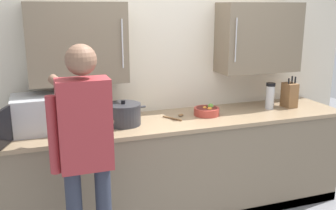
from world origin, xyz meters
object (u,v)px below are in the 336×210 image
person_figure (85,148)px  fruit_bowl (207,111)px  knife_block (289,95)px  microwave_oven (40,114)px  stock_pot (124,114)px  wooden_spoon (177,116)px  thermos_flask (270,96)px

person_figure → fruit_bowl: bearing=30.5°
knife_block → person_figure: size_ratio=0.19×
microwave_oven → stock_pot: 0.68m
stock_pot → wooden_spoon: size_ratio=1.85×
stock_pot → person_figure: 0.81m
fruit_bowl → knife_block: 0.92m
microwave_oven → person_figure: 0.79m
microwave_oven → stock_pot: bearing=-4.1°
stock_pot → person_figure: bearing=-121.4°
fruit_bowl → stock_pot: size_ratio=0.60×
thermos_flask → wooden_spoon: thermos_flask is taller
knife_block → stock_pot: (-1.73, -0.03, -0.03)m
stock_pot → wooden_spoon: bearing=5.6°
fruit_bowl → wooden_spoon: (-0.30, 0.02, -0.03)m
stock_pot → person_figure: size_ratio=0.23×
thermos_flask → person_figure: person_figure is taller
microwave_oven → stock_pot: size_ratio=1.83×
thermos_flask → person_figure: (-1.92, -0.73, -0.05)m
fruit_bowl → person_figure: (-1.23, -0.73, 0.04)m
thermos_flask → wooden_spoon: size_ratio=1.23×
knife_block → microwave_oven: bearing=179.6°
wooden_spoon → person_figure: person_figure is taller
person_figure → wooden_spoon: bearing=38.5°
fruit_bowl → knife_block: (0.92, -0.00, 0.08)m
microwave_oven → fruit_bowl: (1.49, -0.02, -0.10)m
thermos_flask → person_figure: 2.05m
thermos_flask → stock_pot: bearing=-178.7°
stock_pot → knife_block: bearing=1.0°
microwave_oven → wooden_spoon: (1.19, 0.00, -0.14)m
thermos_flask → stock_pot: thermos_flask is taller
wooden_spoon → person_figure: 1.20m
microwave_oven → person_figure: size_ratio=0.42×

